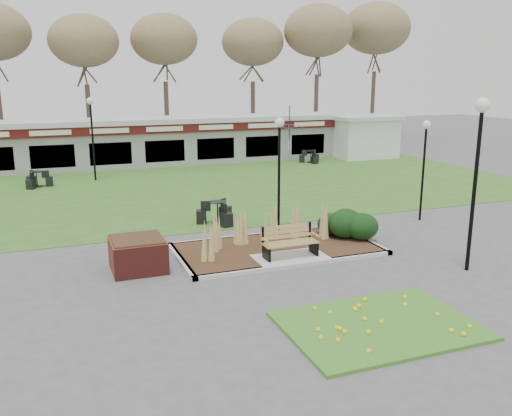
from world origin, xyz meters
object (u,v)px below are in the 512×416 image
object	(u,v)px
brick_planter	(138,254)
patio_umbrella	(289,137)
lamp_post_near_left	(279,150)
service_hut	(363,136)
bistro_set_b	(218,216)
park_bench	(289,241)
lamp_post_mid_right	(425,148)
lamp_post_near_right	(479,147)
bistro_set_d	(311,159)
bistro_set_a	(37,182)
lamp_post_far_left	(91,121)
food_pavilion	(160,141)

from	to	relation	value
brick_planter	patio_umbrella	distance (m)	21.07
brick_planter	lamp_post_near_left	bearing A→B (deg)	22.48
service_hut	bistro_set_b	world-z (taller)	service_hut
brick_planter	service_hut	xyz separation A→B (m)	(17.90, 17.00, 0.97)
brick_planter	park_bench	bearing A→B (deg)	-9.69
lamp_post_mid_right	park_bench	bearing A→B (deg)	-159.66
brick_planter	patio_umbrella	xyz separation A→B (m)	(12.40, 17.00, 1.12)
park_bench	lamp_post_near_left	bearing A→B (deg)	72.75
lamp_post_near_left	lamp_post_mid_right	world-z (taller)	lamp_post_near_left
park_bench	lamp_post_near_left	distance (m)	3.89
lamp_post_near_left	lamp_post_near_right	xyz separation A→B (m)	(3.49, -5.58, 0.60)
lamp_post_near_left	bistro_set_d	size ratio (longest dim) A/B	2.80
bistro_set_b	patio_umbrella	world-z (taller)	patio_umbrella
bistro_set_a	bistro_set_d	xyz separation A→B (m)	(16.31, 2.21, -0.00)
service_hut	patio_umbrella	world-z (taller)	service_hut
lamp_post_far_left	bistro_set_a	distance (m)	4.15
lamp_post_near_left	bistro_set_b	xyz separation A→B (m)	(-1.72, 1.80, -2.65)
bistro_set_b	bistro_set_d	xyz separation A→B (m)	(9.88, 12.00, -0.02)
brick_planter	lamp_post_mid_right	bearing A→B (deg)	8.82
park_bench	bistro_set_b	size ratio (longest dim) A/B	1.12
lamp_post_near_left	bistro_set_d	bearing A→B (deg)	59.41
food_pavilion	bistro_set_a	size ratio (longest dim) A/B	16.76
bistro_set_a	lamp_post_near_left	bearing A→B (deg)	-54.87
brick_planter	lamp_post_near_left	world-z (taller)	lamp_post_near_left
food_pavilion	lamp_post_mid_right	xyz separation A→B (m)	(6.66, -17.25, 1.31)
brick_planter	service_hut	size ratio (longest dim) A/B	0.34
park_bench	bistro_set_d	xyz separation A→B (m)	(9.07, 16.75, -0.31)
service_hut	bistro_set_b	xyz separation A→B (m)	(-14.30, -13.00, -1.15)
lamp_post_near_right	bistro_set_d	world-z (taller)	lamp_post_near_right
service_hut	lamp_post_near_right	distance (m)	22.42
bistro_set_a	brick_planter	bearing A→B (deg)	-78.37
bistro_set_b	patio_umbrella	size ratio (longest dim) A/B	0.59
food_pavilion	bistro_set_a	xyz separation A→B (m)	(-7.24, -5.17, -1.20)
park_bench	food_pavilion	bearing A→B (deg)	90.00
lamp_post_near_right	bistro_set_b	bearing A→B (deg)	125.22
brick_planter	service_hut	bearing A→B (deg)	43.52
patio_umbrella	bistro_set_b	bearing A→B (deg)	-124.11
food_pavilion	service_hut	size ratio (longest dim) A/B	5.59
lamp_post_far_left	bistro_set_a	world-z (taller)	lamp_post_far_left
lamp_post_far_left	bistro_set_a	xyz separation A→B (m)	(-2.87, -0.81, -2.89)
food_pavilion	lamp_post_far_left	world-z (taller)	lamp_post_far_left
lamp_post_mid_right	lamp_post_far_left	size ratio (longest dim) A/B	0.88
park_bench	bistro_set_a	distance (m)	16.25
brick_planter	lamp_post_near_right	xyz separation A→B (m)	(8.81, -3.38, 3.07)
park_bench	bistro_set_b	distance (m)	4.83
lamp_post_near_right	bistro_set_d	distance (m)	20.20
lamp_post_far_left	patio_umbrella	bearing A→B (deg)	10.98
food_pavilion	lamp_post_near_left	size ratio (longest dim) A/B	6.08
lamp_post_far_left	bistro_set_b	size ratio (longest dim) A/B	2.86
lamp_post_mid_right	bistro_set_a	world-z (taller)	lamp_post_mid_right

